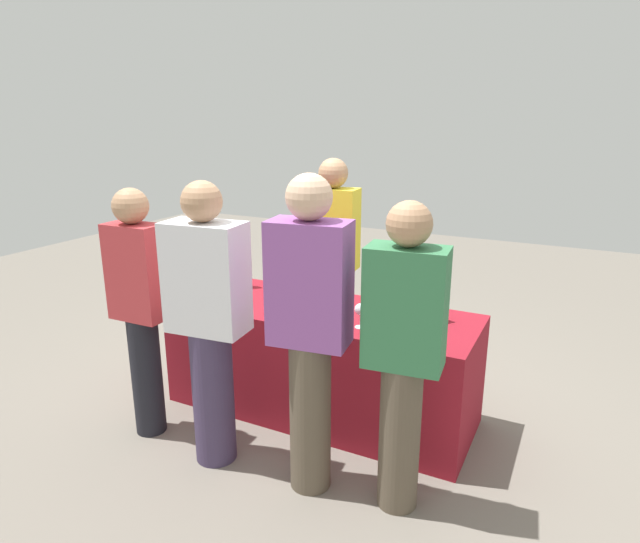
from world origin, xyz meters
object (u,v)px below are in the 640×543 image
object	(u,v)px
wine_bottle_1	(314,283)
wine_bottle_2	(391,297)
wine_bottle_4	(435,304)
wine_glass_0	(231,282)
wine_bottle_0	(244,272)
guest_0	(140,304)
wine_glass_1	(288,297)
wine_glass_3	(361,310)
wine_bottle_3	(422,298)
guest_1	(209,319)
server_pouring	(333,257)
guest_3	(403,351)
guest_2	(310,327)
wine_glass_2	(304,299)

from	to	relation	value
wine_bottle_1	wine_bottle_2	world-z (taller)	wine_bottle_2
wine_bottle_4	wine_glass_0	world-z (taller)	wine_bottle_4
wine_bottle_0	guest_0	size ratio (longest dim) A/B	0.20
wine_glass_1	wine_glass_3	distance (m)	0.52
wine_bottle_3	guest_0	size ratio (longest dim) A/B	0.19
wine_glass_0	wine_glass_3	bearing A→B (deg)	-6.38
guest_1	server_pouring	bearing A→B (deg)	81.05
wine_bottle_0	guest_1	world-z (taller)	guest_1
wine_bottle_4	guest_0	world-z (taller)	guest_0
guest_0	guest_3	world-z (taller)	guest_3
wine_glass_0	wine_glass_1	distance (m)	0.50
wine_bottle_2	guest_1	world-z (taller)	guest_1
server_pouring	guest_2	distance (m)	1.49
guest_2	wine_bottle_3	bearing A→B (deg)	62.99
guest_2	wine_glass_2	bearing A→B (deg)	113.47
wine_bottle_4	server_pouring	size ratio (longest dim) A/B	0.18
wine_bottle_3	wine_bottle_0	bearing A→B (deg)	-178.67
guest_0	guest_2	size ratio (longest dim) A/B	0.92
wine_glass_0	guest_3	xyz separation A→B (m)	(1.43, -0.58, 0.01)
wine_bottle_1	wine_bottle_4	size ratio (longest dim) A/B	0.98
guest_1	wine_glass_3	bearing A→B (deg)	34.11
wine_bottle_2	wine_bottle_4	distance (m)	0.28
wine_bottle_0	guest_3	xyz separation A→B (m)	(1.48, -0.81, 0.01)
wine_glass_1	wine_glass_2	xyz separation A→B (m)	(0.13, -0.02, 0.01)
wine_bottle_2	guest_2	size ratio (longest dim) A/B	0.18
wine_bottle_4	wine_bottle_1	bearing A→B (deg)	176.32
wine_bottle_3	guest_2	world-z (taller)	guest_2
wine_bottle_2	wine_glass_0	world-z (taller)	wine_bottle_2
wine_bottle_4	guest_3	world-z (taller)	guest_3
guest_2	wine_glass_1	bearing A→B (deg)	121.16
wine_glass_3	guest_0	size ratio (longest dim) A/B	0.10
wine_bottle_4	wine_glass_1	size ratio (longest dim) A/B	2.09
wine_bottle_1	wine_bottle_3	size ratio (longest dim) A/B	0.98
wine_glass_2	guest_0	distance (m)	0.99
wine_bottle_2	wine_glass_2	xyz separation A→B (m)	(-0.48, -0.27, -0.00)
wine_bottle_2	wine_bottle_3	size ratio (longest dim) A/B	1.01
wine_bottle_1	wine_glass_2	distance (m)	0.35
wine_bottle_3	wine_bottle_4	size ratio (longest dim) A/B	1.00
wine_bottle_0	wine_bottle_2	world-z (taller)	wine_bottle_0
wine_glass_1	guest_0	distance (m)	0.90
wine_bottle_4	wine_glass_0	size ratio (longest dim) A/B	2.04
guest_0	guest_2	distance (m)	1.17
wine_glass_3	guest_1	size ratio (longest dim) A/B	0.09
guest_0	wine_bottle_1	bearing A→B (deg)	48.54
wine_bottle_2	wine_glass_1	size ratio (longest dim) A/B	2.12
wine_bottle_4	guest_2	bearing A→B (deg)	-116.82
wine_bottle_2	guest_3	distance (m)	0.82
wine_bottle_3	guest_3	distance (m)	0.86
wine_glass_1	guest_3	size ratio (longest dim) A/B	0.09
wine_bottle_2	wine_bottle_0	bearing A→B (deg)	176.80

